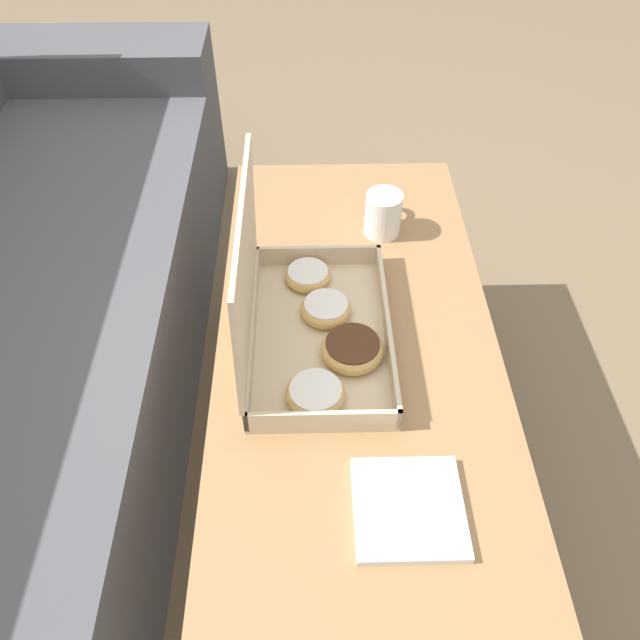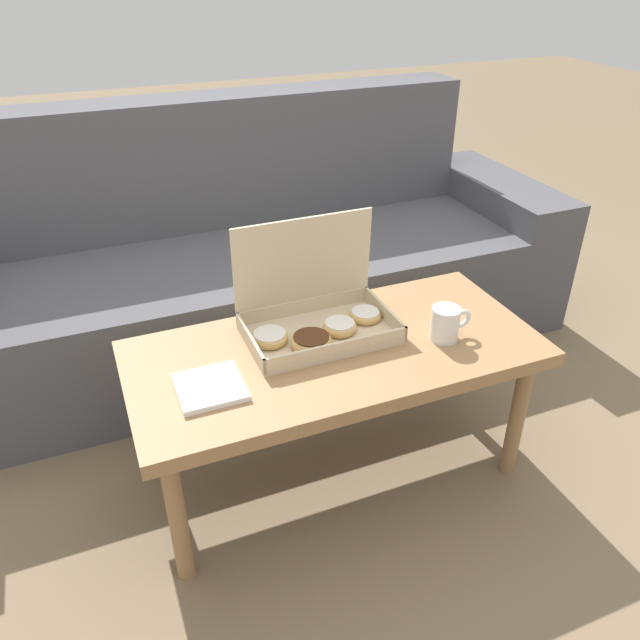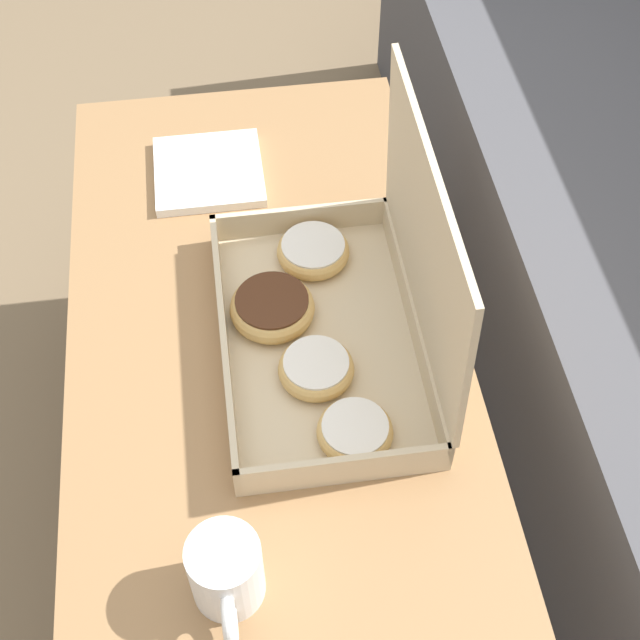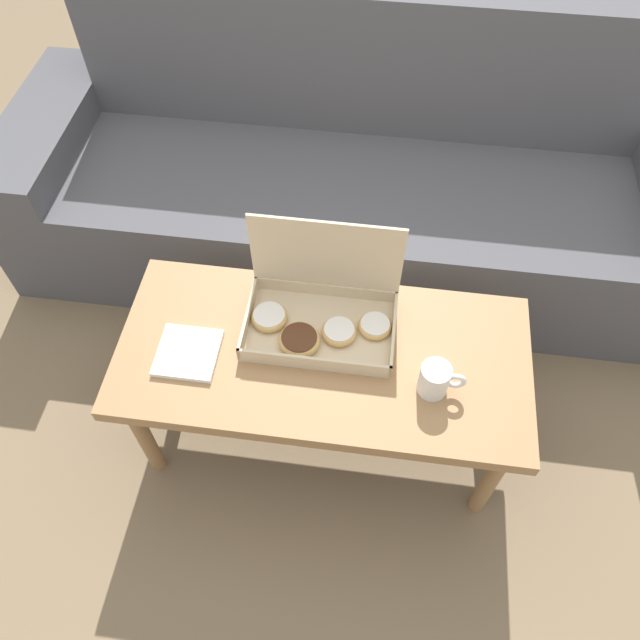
{
  "view_description": "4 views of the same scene",
  "coord_description": "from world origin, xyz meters",
  "px_view_note": "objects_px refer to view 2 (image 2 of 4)",
  "views": [
    {
      "loc": [
        -0.75,
        0.06,
        1.28
      ],
      "look_at": [
        -0.02,
        0.04,
        0.49
      ],
      "focal_mm": 35.0,
      "sensor_mm": 36.0,
      "label": 1
    },
    {
      "loc": [
        -0.55,
        -1.27,
        1.35
      ],
      "look_at": [
        -0.02,
        0.04,
        0.49
      ],
      "focal_mm": 35.0,
      "sensor_mm": 36.0,
      "label": 2
    },
    {
      "loc": [
        0.65,
        -0.05,
        1.35
      ],
      "look_at": [
        -0.02,
        0.04,
        0.49
      ],
      "focal_mm": 50.0,
      "sensor_mm": 36.0,
      "label": 3
    },
    {
      "loc": [
        0.11,
        -0.89,
        1.82
      ],
      "look_at": [
        -0.02,
        0.04,
        0.49
      ],
      "focal_mm": 35.0,
      "sensor_mm": 36.0,
      "label": 4
    }
  ],
  "objects_px": {
    "couch": "(250,268)",
    "coffee_mug": "(446,323)",
    "pastry_box": "(315,316)",
    "coffee_table": "(335,362)"
  },
  "relations": [
    {
      "from": "pastry_box",
      "to": "coffee_mug",
      "type": "relative_size",
      "value": 3.4
    },
    {
      "from": "couch",
      "to": "coffee_mug",
      "type": "xyz_separation_m",
      "value": [
        0.29,
        -0.88,
        0.19
      ]
    },
    {
      "from": "couch",
      "to": "coffee_table",
      "type": "height_order",
      "value": "couch"
    },
    {
      "from": "coffee_table",
      "to": "pastry_box",
      "type": "xyz_separation_m",
      "value": [
        -0.02,
        0.09,
        0.1
      ]
    },
    {
      "from": "couch",
      "to": "coffee_mug",
      "type": "distance_m",
      "value": 0.94
    },
    {
      "from": "pastry_box",
      "to": "couch",
      "type": "bearing_deg",
      "value": 88.26
    },
    {
      "from": "pastry_box",
      "to": "coffee_mug",
      "type": "xyz_separation_m",
      "value": [
        0.31,
        -0.16,
        -0.01
      ]
    },
    {
      "from": "couch",
      "to": "coffee_table",
      "type": "distance_m",
      "value": 0.81
    },
    {
      "from": "couch",
      "to": "coffee_mug",
      "type": "relative_size",
      "value": 20.16
    },
    {
      "from": "coffee_table",
      "to": "coffee_mug",
      "type": "relative_size",
      "value": 9.3
    }
  ]
}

